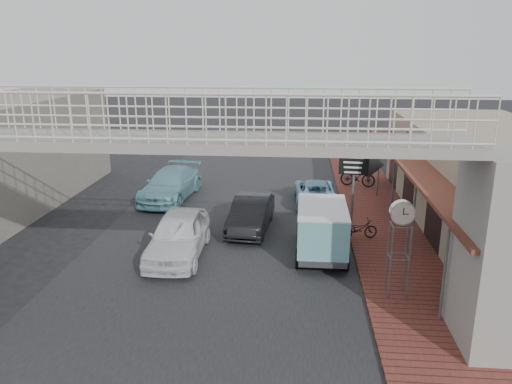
% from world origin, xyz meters
% --- Properties ---
extents(ground, '(120.00, 120.00, 0.00)m').
position_xyz_m(ground, '(0.00, 0.00, 0.00)').
color(ground, black).
rests_on(ground, ground).
extents(road_strip, '(10.00, 60.00, 0.01)m').
position_xyz_m(road_strip, '(0.00, 0.00, 0.01)').
color(road_strip, black).
rests_on(road_strip, ground).
extents(sidewalk, '(3.00, 40.00, 0.10)m').
position_xyz_m(sidewalk, '(6.50, 3.00, 0.05)').
color(sidewalk, brown).
rests_on(sidewalk, ground).
extents(shophouse_row, '(7.20, 18.00, 4.00)m').
position_xyz_m(shophouse_row, '(10.97, 4.00, 2.01)').
color(shophouse_row, gray).
rests_on(shophouse_row, ground).
extents(footbridge, '(16.40, 2.40, 6.34)m').
position_xyz_m(footbridge, '(0.00, -4.00, 3.18)').
color(footbridge, gray).
rests_on(footbridge, ground).
extents(building_far_left, '(5.00, 14.00, 5.00)m').
position_xyz_m(building_far_left, '(-11.00, 6.00, 2.50)').
color(building_far_left, gray).
rests_on(building_far_left, ground).
extents(white_hatchback, '(1.95, 4.65, 1.57)m').
position_xyz_m(white_hatchback, '(-1.36, 0.83, 0.79)').
color(white_hatchback, white).
rests_on(white_hatchback, ground).
extents(dark_sedan, '(1.76, 4.25, 1.37)m').
position_xyz_m(dark_sedan, '(0.99, 3.80, 0.68)').
color(dark_sedan, black).
rests_on(dark_sedan, ground).
extents(angkot_curb, '(2.12, 4.27, 1.16)m').
position_xyz_m(angkot_curb, '(3.74, 7.73, 0.58)').
color(angkot_curb, '#7EBCDB').
rests_on(angkot_curb, ground).
extents(angkot_far, '(2.54, 5.25, 1.47)m').
position_xyz_m(angkot_far, '(-3.44, 7.84, 0.74)').
color(angkot_far, '#67A4B2').
rests_on(angkot_far, ground).
extents(angkot_van, '(1.83, 3.92, 1.91)m').
position_xyz_m(angkot_van, '(3.80, 1.40, 1.21)').
color(angkot_van, black).
rests_on(angkot_van, ground).
extents(motorcycle_near, '(1.61, 0.90, 0.80)m').
position_xyz_m(motorcycle_near, '(5.30, 2.86, 0.50)').
color(motorcycle_near, black).
rests_on(motorcycle_near, sidewalk).
extents(motorcycle_far, '(1.93, 1.00, 1.12)m').
position_xyz_m(motorcycle_far, '(6.09, 10.61, 0.66)').
color(motorcycle_far, black).
rests_on(motorcycle_far, sidewalk).
extents(street_clock, '(0.73, 0.59, 2.98)m').
position_xyz_m(street_clock, '(5.93, -1.68, 2.57)').
color(street_clock, '#59595B').
rests_on(street_clock, sidewalk).
extents(arrow_sign, '(1.87, 1.20, 3.18)m').
position_xyz_m(arrow_sign, '(5.97, 4.54, 2.67)').
color(arrow_sign, '#59595B').
rests_on(arrow_sign, sidewalk).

